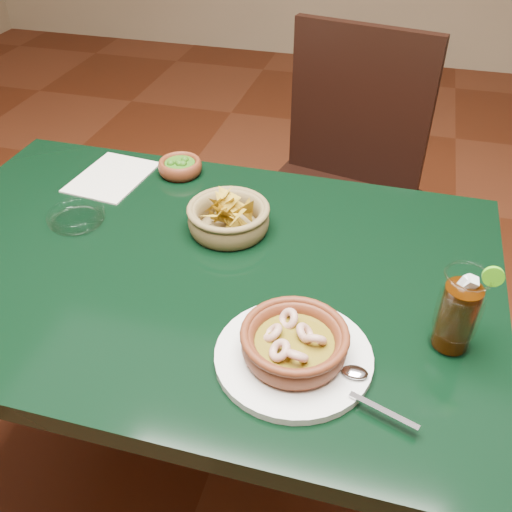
% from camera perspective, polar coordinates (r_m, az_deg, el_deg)
% --- Properties ---
extents(ground, '(7.00, 7.00, 0.00)m').
position_cam_1_polar(ground, '(1.70, -4.67, -20.79)').
color(ground, '#471C0C').
rests_on(ground, ground).
extents(dining_table, '(1.20, 0.80, 0.75)m').
position_cam_1_polar(dining_table, '(1.20, -6.22, -4.34)').
color(dining_table, black).
rests_on(dining_table, ground).
extents(dining_chair, '(0.54, 0.54, 0.99)m').
position_cam_1_polar(dining_chair, '(1.79, 8.17, 6.94)').
color(dining_chair, black).
rests_on(dining_chair, ground).
extents(shrimp_plate, '(0.33, 0.26, 0.07)m').
position_cam_1_polar(shrimp_plate, '(0.92, 3.86, -9.00)').
color(shrimp_plate, silver).
rests_on(shrimp_plate, dining_table).
extents(chip_basket, '(0.21, 0.21, 0.11)m').
position_cam_1_polar(chip_basket, '(1.20, -2.76, 3.86)').
color(chip_basket, olive).
rests_on(chip_basket, dining_table).
extents(guacamole_ramekin, '(0.13, 0.13, 0.04)m').
position_cam_1_polar(guacamole_ramekin, '(1.42, -7.61, 8.87)').
color(guacamole_ramekin, '#532211').
rests_on(guacamole_ramekin, dining_table).
extents(cola_drink, '(0.15, 0.15, 0.17)m').
position_cam_1_polar(cola_drink, '(0.97, 19.57, -5.31)').
color(cola_drink, white).
rests_on(cola_drink, dining_table).
extents(glass_ashtray, '(0.13, 0.13, 0.03)m').
position_cam_1_polar(glass_ashtray, '(1.29, -17.54, 3.77)').
color(glass_ashtray, white).
rests_on(glass_ashtray, dining_table).
extents(paper_menu, '(0.18, 0.22, 0.00)m').
position_cam_1_polar(paper_menu, '(1.45, -14.21, 7.68)').
color(paper_menu, beige).
rests_on(paper_menu, dining_table).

